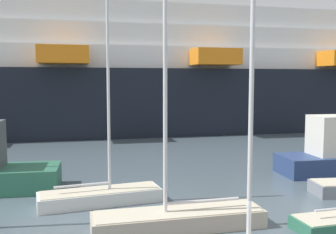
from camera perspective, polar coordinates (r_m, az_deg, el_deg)
The scene contains 3 objects.
sailboat_3 at distance 16.11m, azimuth 1.53°, elevation -14.22°, with size 6.94×1.89×9.90m.
sailboat_4 at distance 19.45m, azimuth -9.81°, elevation -10.97°, with size 5.97×2.42×9.75m.
cruise_ship at distance 48.71m, azimuth -5.85°, elevation 6.06°, with size 130.68×22.44×20.73m.
Camera 1 is at (-5.69, -8.88, 5.89)m, focal length 41.90 mm.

